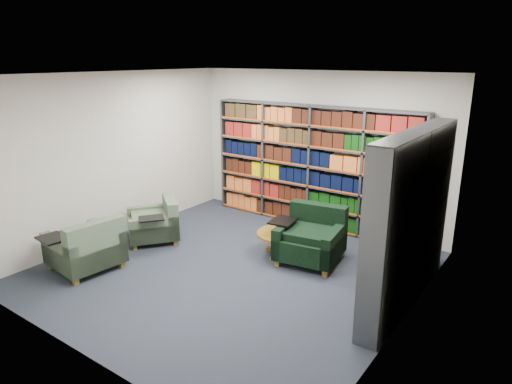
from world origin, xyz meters
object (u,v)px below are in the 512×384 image
Objects in this scene: chair_teal_front at (88,249)px; chair_green_right at (312,239)px; coffee_table at (282,237)px; chair_teal_left at (157,223)px.

chair_green_right is at bearing 41.96° from chair_teal_front.
chair_teal_front reaches higher than coffee_table.
chair_green_right is 1.04× the size of chair_teal_front.
chair_teal_front reaches higher than chair_teal_left.
chair_green_right is 1.43× the size of coffee_table.
chair_teal_left is 2.18m from coffee_table.
chair_green_right is 3.34m from chair_teal_front.
chair_teal_front is 2.92m from coffee_table.
chair_teal_front is (-2.49, -2.24, -0.01)m from chair_green_right.
chair_teal_left is at bearing -161.49° from chair_green_right.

